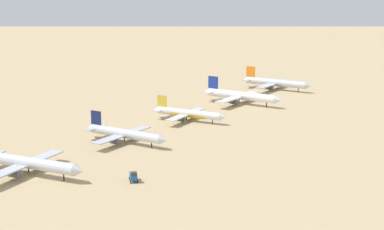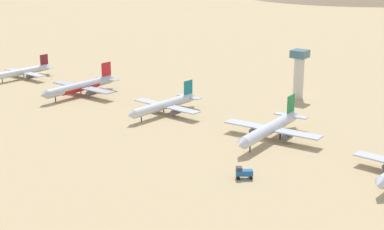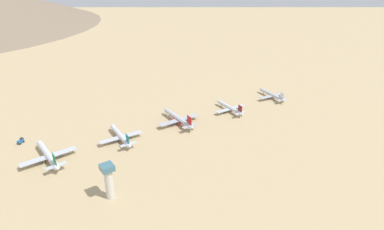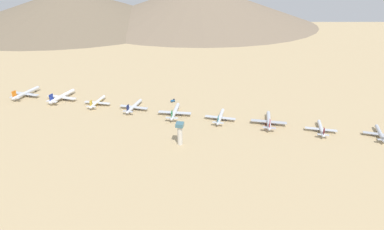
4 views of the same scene
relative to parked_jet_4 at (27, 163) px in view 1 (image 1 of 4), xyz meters
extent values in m
plane|color=tan|center=(4.40, -2.06, -4.60)|extent=(2558.03, 2558.03, 0.00)
cylinder|color=silver|center=(0.52, 0.02, 0.12)|extent=(40.57, 5.81, 4.27)
cone|color=silver|center=(22.52, 0.86, 0.12)|extent=(3.75, 4.32, 4.18)
cube|color=#B6BBC5|center=(-1.17, -0.04, -0.62)|extent=(7.07, 38.38, 0.51)
cylinder|color=#4C4C54|center=(-0.53, 6.72, -2.17)|extent=(4.81, 2.76, 2.58)
cylinder|color=#4C4C54|center=(-0.01, -6.74, -2.17)|extent=(4.81, 2.76, 2.58)
cylinder|color=black|center=(15.87, 0.61, -2.45)|extent=(0.49, 0.49, 4.29)
cylinder|color=black|center=(-2.40, 2.83, -2.45)|extent=(0.49, 0.49, 4.29)
cylinder|color=black|center=(-2.18, -3.01, -2.45)|extent=(0.49, 0.49, 4.29)
cylinder|color=silver|center=(7.61, 52.08, -0.24)|extent=(37.53, 7.34, 3.94)
cone|color=silver|center=(27.85, 50.22, -0.24)|extent=(3.66, 4.15, 3.86)
cone|color=silver|center=(-12.42, 53.92, -0.24)|extent=(3.22, 3.80, 3.55)
cube|color=#141E51|center=(-8.70, 53.57, 4.37)|extent=(5.71, 0.88, 7.26)
cube|color=#B6BBC5|center=(-9.32, 53.63, 0.15)|extent=(4.44, 12.69, 0.37)
cube|color=#B6BBC5|center=(6.06, 52.22, -0.93)|extent=(8.39, 35.58, 0.47)
cylinder|color=#4C4C54|center=(7.46, 58.34, -2.36)|extent=(4.55, 2.77, 2.38)
cylinder|color=#4C4C54|center=(6.32, 45.95, -2.36)|extent=(4.55, 2.77, 2.38)
cylinder|color=black|center=(21.74, 50.78, -2.61)|extent=(0.46, 0.46, 3.96)
cylinder|color=black|center=(5.28, 55.00, -2.61)|extent=(0.46, 0.46, 3.96)
cylinder|color=black|center=(4.78, 49.63, -2.61)|extent=(0.46, 0.46, 3.96)
cylinder|color=silver|center=(12.97, 102.01, -0.45)|extent=(35.63, 4.63, 3.75)
cone|color=silver|center=(32.32, 101.53, -0.45)|extent=(3.25, 3.75, 3.68)
cone|color=silver|center=(-6.18, 102.49, -0.45)|extent=(2.85, 3.44, 3.38)
cube|color=gold|center=(-2.63, 102.40, 3.95)|extent=(5.44, 0.48, 6.91)
cube|color=silver|center=(-3.22, 102.41, -0.07)|extent=(3.45, 11.93, 0.36)
cube|color=silver|center=(11.49, 102.05, -1.10)|extent=(5.77, 33.69, 0.44)
cylinder|color=#4C4C54|center=(12.43, 107.95, -2.46)|extent=(4.20, 2.37, 2.27)
cylinder|color=#4C4C54|center=(12.13, 96.11, -2.46)|extent=(4.20, 2.37, 2.27)
cylinder|color=black|center=(26.48, 101.68, -2.71)|extent=(0.43, 0.43, 3.77)
cylinder|color=black|center=(10.57, 104.64, -2.71)|extent=(0.43, 0.43, 3.77)
cylinder|color=black|center=(10.44, 99.51, -2.71)|extent=(0.43, 0.43, 3.77)
cylinder|color=gold|center=(12.97, 102.01, -0.73)|extent=(19.64, 4.24, 3.76)
cylinder|color=white|center=(20.47, 154.38, 0.51)|extent=(43.98, 10.26, 4.62)
cone|color=white|center=(44.09, 151.29, 0.51)|extent=(4.44, 4.99, 4.53)
cone|color=white|center=(-2.90, 157.44, 0.51)|extent=(3.91, 4.56, 4.16)
cube|color=navy|center=(1.43, 156.87, 5.92)|extent=(6.68, 1.29, 8.51)
cube|color=silver|center=(0.71, 156.96, 0.97)|extent=(5.75, 14.96, 0.44)
cube|color=silver|center=(18.67, 154.61, -0.30)|extent=(11.39, 41.76, 0.55)
cylinder|color=#4C4C54|center=(20.58, 161.72, -1.97)|extent=(5.42, 3.43, 2.80)
cylinder|color=#4C4C54|center=(18.68, 147.26, -1.97)|extent=(5.42, 3.43, 2.80)
cylinder|color=black|center=(36.96, 152.22, -2.27)|extent=(0.53, 0.53, 4.64)
cylinder|color=black|center=(17.87, 157.90, -2.27)|extent=(0.53, 0.53, 4.64)
cylinder|color=black|center=(17.05, 151.64, -2.27)|extent=(0.53, 0.53, 4.64)
cylinder|color=silver|center=(23.11, 208.73, 0.35)|extent=(42.65, 9.20, 4.48)
cone|color=silver|center=(46.06, 206.14, 0.35)|extent=(4.24, 4.78, 4.39)
cone|color=silver|center=(0.40, 211.29, 0.35)|extent=(3.73, 4.37, 4.03)
cube|color=orange|center=(4.61, 210.82, 5.60)|extent=(6.48, 1.14, 8.25)
cube|color=#B6BBC5|center=(3.91, 210.89, 0.80)|extent=(5.33, 14.47, 0.42)
cube|color=#B6BBC5|center=(21.36, 208.93, -0.43)|extent=(10.34, 40.46, 0.53)
cylinder|color=#4C4C54|center=(23.08, 215.84, -2.05)|extent=(5.22, 3.25, 2.71)
cylinder|color=#4C4C54|center=(21.50, 201.80, -2.05)|extent=(5.22, 3.25, 2.71)
cylinder|color=black|center=(39.13, 206.92, -2.35)|extent=(0.52, 0.52, 4.50)
cylinder|color=black|center=(20.53, 212.10, -2.35)|extent=(0.52, 0.52, 4.50)
cylinder|color=black|center=(19.84, 206.01, -2.35)|extent=(0.52, 0.52, 4.50)
cube|color=#1E5999|center=(37.74, 11.49, -2.65)|extent=(5.06, 5.49, 1.70)
cube|color=#333338|center=(38.81, 10.17, -1.25)|extent=(2.74, 2.70, 1.10)
cylinder|color=black|center=(39.88, 10.67, -4.05)|extent=(0.96, 1.08, 1.10)
cylinder|color=black|center=(38.09, 9.23, -4.05)|extent=(0.96, 1.08, 1.10)
cylinder|color=black|center=(37.40, 13.75, -4.05)|extent=(0.96, 1.08, 1.10)
cylinder|color=black|center=(35.61, 12.31, -4.05)|extent=(0.96, 1.08, 1.10)
camera|label=1|loc=(141.40, -148.12, 61.56)|focal=53.19mm
camera|label=2|loc=(183.23, 97.27, 65.47)|focal=54.38mm
camera|label=3|loc=(-214.73, 30.54, 121.91)|focal=30.26mm
camera|label=4|loc=(-307.08, -74.34, 146.17)|focal=28.11mm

